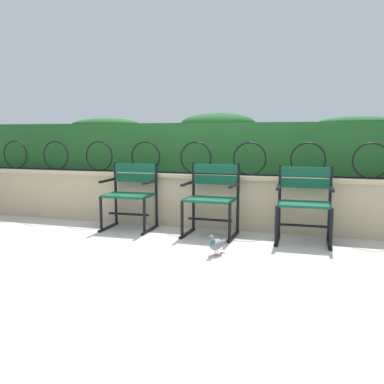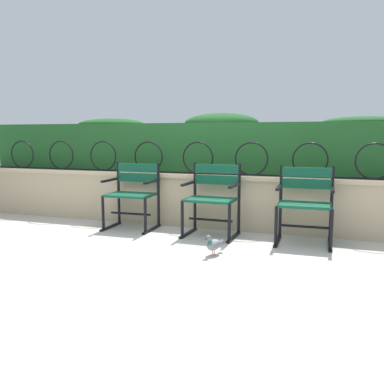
{
  "view_description": "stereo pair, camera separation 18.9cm",
  "coord_description": "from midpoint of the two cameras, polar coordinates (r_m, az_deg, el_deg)",
  "views": [
    {
      "loc": [
        1.36,
        -4.35,
        1.2
      ],
      "look_at": [
        0.0,
        0.13,
        0.55
      ],
      "focal_mm": 38.79,
      "sensor_mm": 36.0,
      "label": 1
    },
    {
      "loc": [
        1.54,
        -4.29,
        1.2
      ],
      "look_at": [
        0.0,
        0.13,
        0.55
      ],
      "focal_mm": 38.79,
      "sensor_mm": 36.0,
      "label": 2
    }
  ],
  "objects": [
    {
      "name": "pigeon_near_chairs",
      "position": [
        4.2,
        4.34,
        -7.16
      ],
      "size": [
        0.16,
        0.28,
        0.22
      ],
      "color": "gray",
      "rests_on": "ground"
    },
    {
      "name": "park_chair_centre",
      "position": [
        4.95,
        3.94,
        -0.66
      ],
      "size": [
        0.62,
        0.53,
        0.86
      ],
      "color": "#0F4C33",
      "rests_on": "ground"
    },
    {
      "name": "ground_plane",
      "position": [
        4.71,
        0.62,
        -6.86
      ],
      "size": [
        60.0,
        60.0,
        0.0
      ],
      "primitive_type": "plane",
      "color": "#BCB7AD"
    },
    {
      "name": "hedge_row",
      "position": [
        5.84,
        4.7,
        6.5
      ],
      "size": [
        7.24,
        0.58,
        0.8
      ],
      "color": "#1E5123",
      "rests_on": "stone_wall"
    },
    {
      "name": "iron_arch_fence",
      "position": [
        5.36,
        1.98,
        4.49
      ],
      "size": [
        6.85,
        0.02,
        0.42
      ],
      "color": "black",
      "rests_on": "stone_wall"
    },
    {
      "name": "park_chair_left",
      "position": [
        5.36,
        -7.14,
        -0.08
      ],
      "size": [
        0.63,
        0.54,
        0.84
      ],
      "color": "#0F4C33",
      "rests_on": "ground"
    },
    {
      "name": "stone_wall",
      "position": [
        5.45,
        3.52,
        -1.08
      ],
      "size": [
        7.39,
        0.41,
        0.69
      ],
      "color": "tan",
      "rests_on": "ground"
    },
    {
      "name": "park_chair_right",
      "position": [
        4.78,
        16.39,
        -1.31
      ],
      "size": [
        0.62,
        0.54,
        0.85
      ],
      "color": "#0F4C33",
      "rests_on": "ground"
    }
  ]
}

